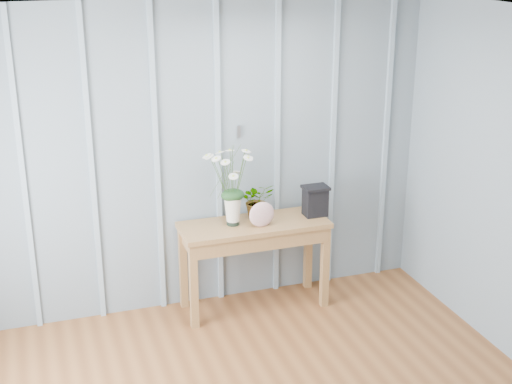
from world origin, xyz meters
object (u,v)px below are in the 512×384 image
object	(u,v)px
daisy_vase	(232,176)
felt_disc_vessel	(262,214)
sideboard	(254,236)
carved_box	(315,200)

from	to	relation	value
daisy_vase	felt_disc_vessel	distance (m)	0.38
daisy_vase	sideboard	bearing A→B (deg)	-6.12
felt_disc_vessel	daisy_vase	bearing A→B (deg)	150.44
sideboard	carved_box	bearing A→B (deg)	-0.05
carved_box	daisy_vase	bearing A→B (deg)	178.47
felt_disc_vessel	carved_box	xyz separation A→B (m)	(0.50, 0.09, 0.03)
daisy_vase	felt_disc_vessel	bearing A→B (deg)	-29.20
daisy_vase	felt_disc_vessel	world-z (taller)	daisy_vase
sideboard	daisy_vase	size ratio (longest dim) A/B	1.85
sideboard	felt_disc_vessel	distance (m)	0.24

